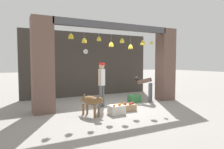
{
  "coord_description": "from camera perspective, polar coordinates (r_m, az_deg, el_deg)",
  "views": [
    {
      "loc": [
        -3.69,
        -6.7,
        1.72
      ],
      "look_at": [
        0.0,
        0.43,
        1.22
      ],
      "focal_mm": 32.0,
      "sensor_mm": 36.0,
      "label": 1
    }
  ],
  "objects": [
    {
      "name": "shop_pillar_right",
      "position": [
        9.47,
        15.0,
        2.75
      ],
      "size": [
        0.7,
        0.6,
        3.22
      ],
      "primitive_type": "cube",
      "color": "brown",
      "rests_on": "ground_plane"
    },
    {
      "name": "worker_stooping",
      "position": [
        8.83,
        9.58,
        -3.05
      ],
      "size": [
        0.52,
        0.77,
        1.07
      ],
      "rotation": [
        0.0,
        0.0,
        0.48
      ],
      "color": "#56565B",
      "rests_on": "ground_plane"
    },
    {
      "name": "water_bottle",
      "position": [
        7.09,
        -4.84,
        -9.45
      ],
      "size": [
        0.08,
        0.08,
        0.27
      ],
      "color": "#2D60AD",
      "rests_on": "ground_plane"
    },
    {
      "name": "shopkeeper",
      "position": [
        7.57,
        -2.96,
        -1.84
      ],
      "size": [
        0.33,
        0.3,
        1.7
      ],
      "rotation": [
        0.0,
        0.0,
        3.5
      ],
      "color": "#56565B",
      "rests_on": "ground_plane"
    },
    {
      "name": "dog",
      "position": [
        6.46,
        -5.78,
        -7.63
      ],
      "size": [
        0.53,
        1.02,
        0.7
      ],
      "rotation": [
        0.0,
        0.0,
        -1.22
      ],
      "color": "brown",
      "rests_on": "ground_plane"
    },
    {
      "name": "wall_clock",
      "position": [
        10.18,
        -7.56,
        6.52
      ],
      "size": [
        0.26,
        0.03,
        0.26
      ],
      "color": "black"
    },
    {
      "name": "produce_box_green",
      "position": [
        8.7,
        6.4,
        -6.84
      ],
      "size": [
        0.51,
        0.33,
        0.31
      ],
      "primitive_type": "cube",
      "color": "#387A42",
      "rests_on": "ground_plane"
    },
    {
      "name": "storefront_awning",
      "position": [
        7.86,
        1.01,
        13.02
      ],
      "size": [
        4.78,
        0.3,
        0.99
      ],
      "color": "#4C4C51"
    },
    {
      "name": "shop_pillar_left",
      "position": [
        7.07,
        -19.22,
        2.44
      ],
      "size": [
        0.7,
        0.6,
        3.22
      ],
      "primitive_type": "cube",
      "color": "brown",
      "rests_on": "ground_plane"
    },
    {
      "name": "shop_back_wall",
      "position": [
        10.32,
        -6.42,
        2.9
      ],
      "size": [
        6.68,
        0.12,
        3.22
      ],
      "primitive_type": "cube",
      "color": "#38332D",
      "rests_on": "ground_plane"
    },
    {
      "name": "ground_plane",
      "position": [
        7.84,
        1.47,
        -9.12
      ],
      "size": [
        60.0,
        60.0,
        0.0
      ],
      "primitive_type": "plane",
      "color": "gray"
    },
    {
      "name": "fruit_crate_oranges",
      "position": [
        6.71,
        1.32,
        -9.96
      ],
      "size": [
        0.49,
        0.4,
        0.36
      ],
      "color": "silver",
      "rests_on": "ground_plane"
    },
    {
      "name": "fruit_crate_apples",
      "position": [
        7.2,
        4.67,
        -9.27
      ],
      "size": [
        0.51,
        0.33,
        0.3
      ],
      "color": "tan",
      "rests_on": "ground_plane"
    }
  ]
}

